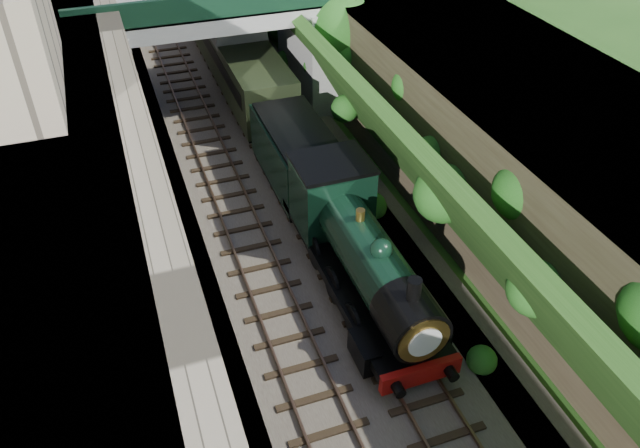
% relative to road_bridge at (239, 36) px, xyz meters
% --- Properties ---
extents(trackbed, '(10.00, 90.00, 0.20)m').
position_rel_road_bridge_xyz_m(trackbed, '(-0.94, -4.00, -3.98)').
color(trackbed, '#473F38').
rests_on(trackbed, ground).
extents(retaining_wall, '(1.00, 90.00, 7.00)m').
position_rel_road_bridge_xyz_m(retaining_wall, '(-6.44, -4.00, -0.58)').
color(retaining_wall, '#756B56').
rests_on(retaining_wall, ground).
extents(street_plateau_left, '(6.00, 90.00, 7.00)m').
position_rel_road_bridge_xyz_m(street_plateau_left, '(-9.94, -4.00, -0.58)').
color(street_plateau_left, '#262628').
rests_on(street_plateau_left, ground).
extents(street_plateau_right, '(8.00, 90.00, 6.25)m').
position_rel_road_bridge_xyz_m(street_plateau_right, '(8.56, -4.00, -0.95)').
color(street_plateau_right, '#262628').
rests_on(street_plateau_right, ground).
extents(embankment_slope, '(4.62, 90.51, 6.52)m').
position_rel_road_bridge_xyz_m(embankment_slope, '(4.02, -3.95, -1.37)').
color(embankment_slope, '#1E4714').
rests_on(embankment_slope, ground).
extents(track_left, '(2.50, 90.00, 0.20)m').
position_rel_road_bridge_xyz_m(track_left, '(-2.94, -4.00, -3.83)').
color(track_left, black).
rests_on(track_left, trackbed).
extents(track_right, '(2.50, 90.00, 0.20)m').
position_rel_road_bridge_xyz_m(track_right, '(0.26, -4.00, -3.83)').
color(track_right, black).
rests_on(track_right, trackbed).
extents(road_bridge, '(16.00, 6.40, 7.25)m').
position_rel_road_bridge_xyz_m(road_bridge, '(0.00, 0.00, 0.00)').
color(road_bridge, gray).
rests_on(road_bridge, ground).
extents(tree, '(3.60, 3.80, 6.60)m').
position_rel_road_bridge_xyz_m(tree, '(4.97, -2.66, 0.57)').
color(tree, black).
rests_on(tree, ground).
extents(locomotive, '(3.10, 10.22, 3.83)m').
position_rel_road_bridge_xyz_m(locomotive, '(0.26, -16.51, -2.18)').
color(locomotive, black).
rests_on(locomotive, trackbed).
extents(tender, '(2.70, 6.00, 3.05)m').
position_rel_road_bridge_xyz_m(tender, '(0.26, -9.15, -2.46)').
color(tender, black).
rests_on(tender, trackbed).
extents(coach_front, '(2.90, 18.00, 3.70)m').
position_rel_road_bridge_xyz_m(coach_front, '(0.26, 3.45, -2.03)').
color(coach_front, black).
rests_on(coach_front, trackbed).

